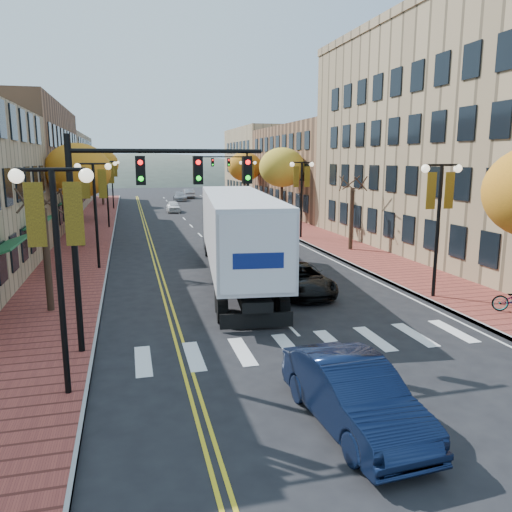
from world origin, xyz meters
TOP-DOWN VIEW (x-y plane):
  - ground at (0.00, 0.00)m, footprint 200.00×200.00m
  - sidewalk_left at (-9.00, 32.50)m, footprint 4.00×85.00m
  - sidewalk_right at (9.00, 32.50)m, footprint 4.00×85.00m
  - building_left_far at (-17.00, 61.00)m, footprint 12.00×26.00m
  - building_right_near at (18.50, 16.00)m, footprint 15.00×28.00m
  - building_right_mid at (18.50, 42.00)m, footprint 15.00×24.00m
  - building_right_far at (18.50, 64.00)m, footprint 15.00×20.00m
  - tree_left_a at (-9.00, 8.00)m, footprint 0.28×0.28m
  - tree_left_b at (-9.00, 24.00)m, footprint 4.48×4.48m
  - tree_left_c at (-9.00, 40.00)m, footprint 4.16×4.16m
  - tree_left_d at (-9.00, 58.00)m, footprint 4.61×4.61m
  - tree_right_b at (9.00, 18.00)m, footprint 0.28×0.28m
  - tree_right_c at (9.00, 34.00)m, footprint 4.48×4.48m
  - tree_right_d at (9.00, 50.00)m, footprint 4.35×4.35m
  - lamp_left_a at (-7.50, 0.00)m, footprint 1.96×0.36m
  - lamp_left_b at (-7.50, 16.00)m, footprint 1.96×0.36m
  - lamp_left_c at (-7.50, 34.00)m, footprint 1.96×0.36m
  - lamp_left_d at (-7.50, 52.00)m, footprint 1.96×0.36m
  - lamp_right_a at (7.50, 6.00)m, footprint 1.96×0.36m
  - lamp_right_b at (7.50, 24.00)m, footprint 1.96×0.36m
  - lamp_right_c at (7.50, 42.00)m, footprint 1.96×0.36m
  - traffic_mast_near at (-5.48, 3.00)m, footprint 6.10×0.35m
  - traffic_mast_far at (5.48, 42.00)m, footprint 6.10×0.34m
  - semi_truck at (-0.33, 12.31)m, footprint 5.01×18.43m
  - navy_sedan at (-0.80, -3.20)m, footprint 2.05×5.05m
  - black_suv at (1.99, 8.41)m, footprint 2.35×5.00m
  - car_far_white at (-0.50, 47.13)m, footprint 1.65×3.93m
  - car_far_silver at (1.93, 63.57)m, footprint 2.01×4.63m
  - car_far_oncoming at (3.88, 68.59)m, footprint 1.67×4.52m

SIDE VIEW (x-z plane):
  - ground at x=0.00m, z-range 0.00..0.00m
  - sidewalk_left at x=-9.00m, z-range 0.00..0.15m
  - sidewalk_right at x=9.00m, z-range 0.00..0.15m
  - car_far_silver at x=1.93m, z-range 0.00..1.33m
  - car_far_white at x=-0.50m, z-range 0.00..1.33m
  - black_suv at x=1.99m, z-range 0.00..1.38m
  - car_far_oncoming at x=3.88m, z-range 0.00..1.48m
  - navy_sedan at x=-0.80m, z-range 0.00..1.63m
  - tree_left_a at x=-9.00m, z-range 0.15..4.35m
  - tree_right_b at x=9.00m, z-range 0.15..4.35m
  - semi_truck at x=-0.33m, z-range 0.38..4.94m
  - lamp_left_a at x=-7.50m, z-range 1.27..7.32m
  - lamp_left_b at x=-7.50m, z-range 1.27..7.32m
  - lamp_left_c at x=-7.50m, z-range 1.27..7.32m
  - lamp_left_d at x=-7.50m, z-range 1.27..7.32m
  - lamp_right_a at x=7.50m, z-range 1.27..7.32m
  - lamp_right_b at x=7.50m, z-range 1.27..7.32m
  - lamp_right_c at x=7.50m, z-range 1.27..7.32m
  - building_left_far at x=-17.00m, z-range 0.00..9.50m
  - traffic_mast_near at x=-5.48m, z-range 1.42..8.42m
  - traffic_mast_far at x=5.48m, z-range 1.42..8.42m
  - building_right_mid at x=18.50m, z-range 0.00..10.00m
  - tree_left_c at x=-9.00m, z-range 1.71..8.40m
  - tree_right_d at x=9.00m, z-range 1.79..8.79m
  - tree_left_b at x=-9.00m, z-range 1.84..9.05m
  - tree_right_c at x=9.00m, z-range 1.84..9.05m
  - building_right_far at x=18.50m, z-range 0.00..11.00m
  - tree_left_d at x=-9.00m, z-range 1.89..9.31m
  - building_right_near at x=18.50m, z-range 0.00..15.00m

